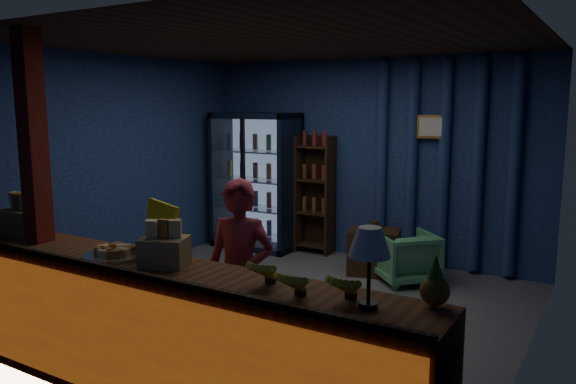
{
  "coord_description": "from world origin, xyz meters",
  "views": [
    {
      "loc": [
        2.87,
        -4.59,
        2.04
      ],
      "look_at": [
        0.22,
        -0.2,
        1.22
      ],
      "focal_mm": 35.0,
      "sensor_mm": 36.0,
      "label": 1
    }
  ],
  "objects_px": {
    "shopkeeper": "(240,277)",
    "table_lamp": "(370,245)",
    "green_chair": "(406,257)",
    "pastry_tray": "(115,253)"
  },
  "relations": [
    {
      "from": "table_lamp",
      "to": "shopkeeper",
      "type": "bearing_deg",
      "value": 154.5
    },
    {
      "from": "shopkeeper",
      "to": "pastry_tray",
      "type": "xyz_separation_m",
      "value": [
        -0.65,
        -0.61,
        0.23
      ]
    },
    {
      "from": "shopkeeper",
      "to": "pastry_tray",
      "type": "relative_size",
      "value": 3.29
    },
    {
      "from": "shopkeeper",
      "to": "green_chair",
      "type": "distance_m",
      "value": 2.78
    },
    {
      "from": "pastry_tray",
      "to": "green_chair",
      "type": "bearing_deg",
      "value": 73.2
    },
    {
      "from": "shopkeeper",
      "to": "table_lamp",
      "type": "bearing_deg",
      "value": -38.27
    },
    {
      "from": "green_chair",
      "to": "table_lamp",
      "type": "distance_m",
      "value": 3.62
    },
    {
      "from": "shopkeeper",
      "to": "green_chair",
      "type": "bearing_deg",
      "value": 69.74
    },
    {
      "from": "shopkeeper",
      "to": "green_chair",
      "type": "xyz_separation_m",
      "value": [
        0.36,
        2.72,
        -0.45
      ]
    },
    {
      "from": "green_chair",
      "to": "shopkeeper",
      "type": "bearing_deg",
      "value": 37.82
    }
  ]
}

